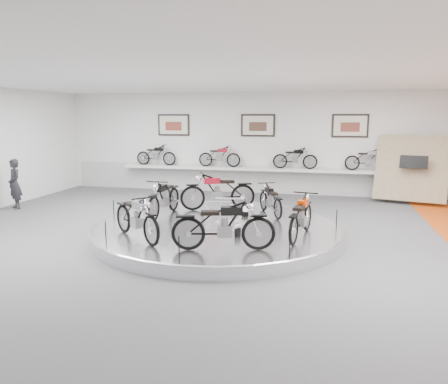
% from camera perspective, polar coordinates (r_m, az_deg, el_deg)
% --- Properties ---
extents(floor, '(16.00, 16.00, 0.00)m').
position_cam_1_polar(floor, '(11.02, -1.13, -6.21)').
color(floor, '#4D4D50').
rests_on(floor, ground).
extents(ceiling, '(16.00, 16.00, 0.00)m').
position_cam_1_polar(ceiling, '(10.63, -1.21, 15.00)').
color(ceiling, white).
rests_on(ceiling, wall_back).
extents(wall_back, '(16.00, 0.00, 16.00)m').
position_cam_1_polar(wall_back, '(17.49, 4.44, 6.39)').
color(wall_back, white).
rests_on(wall_back, floor).
extents(wall_front, '(16.00, 0.00, 16.00)m').
position_cam_1_polar(wall_front, '(4.29, -24.60, -5.16)').
color(wall_front, white).
rests_on(wall_front, floor).
extents(dado_band, '(15.68, 0.04, 1.10)m').
position_cam_1_polar(dado_band, '(17.62, 4.37, 1.67)').
color(dado_band, '#BCBCBA').
rests_on(dado_band, floor).
extents(display_platform, '(6.40, 6.40, 0.30)m').
position_cam_1_polar(display_platform, '(11.26, -0.76, -5.06)').
color(display_platform, silver).
rests_on(display_platform, floor).
extents(platform_rim, '(6.40, 6.40, 0.10)m').
position_cam_1_polar(platform_rim, '(11.23, -0.76, -4.47)').
color(platform_rim, '#B2B2BA').
rests_on(platform_rim, display_platform).
extents(shelf, '(11.00, 0.55, 0.10)m').
position_cam_1_polar(shelf, '(17.28, 4.25, 3.02)').
color(shelf, silver).
rests_on(shelf, wall_back).
extents(poster_left, '(1.35, 0.06, 0.88)m').
position_cam_1_polar(poster_left, '(18.27, -6.59, 8.69)').
color(poster_left, beige).
rests_on(poster_left, wall_back).
extents(poster_center, '(1.35, 0.06, 0.88)m').
position_cam_1_polar(poster_center, '(17.42, 4.45, 8.68)').
color(poster_center, beige).
rests_on(poster_center, wall_back).
extents(poster_right, '(1.35, 0.06, 0.88)m').
position_cam_1_polar(poster_right, '(17.26, 16.15, 8.31)').
color(poster_right, beige).
rests_on(poster_right, wall_back).
extents(display_panel, '(2.56, 1.52, 2.30)m').
position_cam_1_polar(display_panel, '(16.74, 23.26, 2.89)').
color(display_panel, tan).
rests_on(display_panel, floor).
extents(shelf_bike_a, '(1.22, 0.43, 0.73)m').
position_cam_1_polar(shelf_bike_a, '(18.34, -8.86, 4.63)').
color(shelf_bike_a, black).
rests_on(shelf_bike_a, shelf).
extents(shelf_bike_b, '(1.22, 0.43, 0.73)m').
position_cam_1_polar(shelf_bike_b, '(17.53, -0.60, 4.51)').
color(shelf_bike_b, maroon).
rests_on(shelf_bike_b, shelf).
extents(shelf_bike_c, '(1.22, 0.43, 0.73)m').
position_cam_1_polar(shelf_bike_c, '(17.08, 9.26, 4.24)').
color(shelf_bike_c, black).
rests_on(shelf_bike_c, shelf).
extents(shelf_bike_d, '(1.22, 0.43, 0.73)m').
position_cam_1_polar(shelf_bike_d, '(17.12, 18.33, 3.88)').
color(shelf_bike_d, '#A7A7AC').
rests_on(shelf_bike_d, shelf).
extents(bike_a, '(1.14, 1.57, 0.88)m').
position_cam_1_polar(bike_a, '(12.33, 6.10, -0.99)').
color(bike_a, black).
rests_on(bike_a, display_platform).
extents(bike_b, '(2.02, 1.38, 1.12)m').
position_cam_1_polar(bike_b, '(12.96, -0.80, 0.14)').
color(bike_b, maroon).
rests_on(bike_b, display_platform).
extents(bike_c, '(0.71, 1.82, 1.06)m').
position_cam_1_polar(bike_c, '(12.19, -7.84, -0.73)').
color(bike_c, black).
rests_on(bike_c, display_platform).
extents(bike_d, '(1.75, 1.61, 1.03)m').
position_cam_1_polar(bike_d, '(10.03, -11.37, -3.19)').
color(bike_d, '#A7A7AC').
rests_on(bike_d, display_platform).
extents(bike_e, '(1.93, 1.05, 1.07)m').
position_cam_1_polar(bike_e, '(9.01, -0.08, -4.34)').
color(bike_e, black).
rests_on(bike_e, display_platform).
extents(bike_f, '(0.89, 1.77, 1.00)m').
position_cam_1_polar(bike_f, '(10.11, 10.03, -3.16)').
color(bike_f, '#BC2800').
rests_on(bike_f, display_platform).
extents(visitor, '(0.72, 0.66, 1.66)m').
position_cam_1_polar(visitor, '(16.06, -25.67, 0.94)').
color(visitor, black).
rests_on(visitor, floor).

